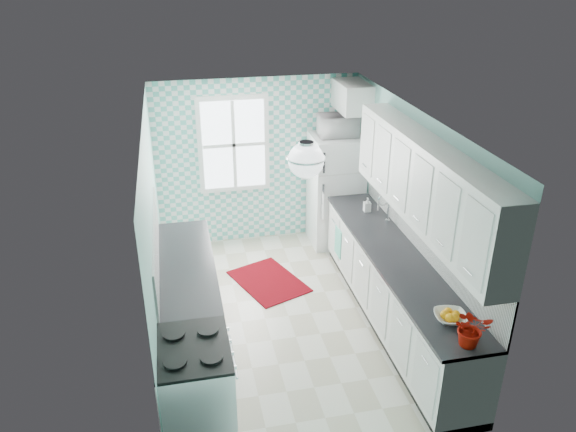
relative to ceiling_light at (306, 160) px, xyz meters
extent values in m
cube|color=beige|center=(0.00, 0.80, -2.33)|extent=(3.00, 4.40, 0.02)
cube|color=white|center=(0.00, 0.80, 0.19)|extent=(3.00, 4.40, 0.02)
cube|color=#84C2B8|center=(0.00, 3.01, -1.07)|extent=(3.00, 0.02, 2.50)
cube|color=#84C2B8|center=(0.00, -1.41, -1.07)|extent=(3.00, 0.02, 2.50)
cube|color=#84C2B8|center=(-1.51, 0.80, -1.07)|extent=(0.02, 4.40, 2.50)
cube|color=#84C2B8|center=(1.51, 0.80, -1.07)|extent=(0.02, 4.40, 2.50)
cube|color=#57BBAC|center=(0.00, 2.99, -1.07)|extent=(3.00, 0.01, 2.50)
cube|color=white|center=(-0.35, 2.96, -0.77)|extent=(1.04, 0.05, 1.44)
cube|color=white|center=(-0.35, 2.95, -0.77)|extent=(0.90, 0.02, 1.30)
cube|color=white|center=(1.49, 0.40, -1.13)|extent=(0.02, 3.60, 0.51)
cube|color=white|center=(-1.49, 0.73, -1.13)|extent=(0.02, 2.15, 0.51)
cube|color=silver|center=(1.33, 0.20, -0.42)|extent=(0.33, 3.20, 0.90)
cube|color=silver|center=(1.30, 2.63, -0.07)|extent=(0.40, 0.74, 0.40)
cylinder|color=silver|center=(0.00, 0.00, 0.16)|extent=(0.14, 0.14, 0.04)
cylinder|color=silver|center=(0.00, 0.00, 0.09)|extent=(0.02, 0.02, 0.12)
sphere|color=white|center=(0.00, 0.00, 0.00)|extent=(0.34, 0.34, 0.34)
cube|color=white|center=(1.20, 0.40, -1.87)|extent=(0.60, 3.60, 0.90)
cube|color=black|center=(1.19, 0.40, -1.40)|extent=(0.63, 3.60, 0.04)
cube|color=white|center=(-1.20, 0.73, -1.87)|extent=(0.60, 2.15, 0.90)
cube|color=black|center=(-1.19, 0.73, -1.40)|extent=(0.63, 2.15, 0.04)
cube|color=silver|center=(1.11, 2.61, -1.48)|extent=(0.74, 0.70, 1.69)
cube|color=silver|center=(1.11, 2.26, -1.09)|extent=(0.72, 0.01, 0.02)
cube|color=silver|center=(0.81, 2.24, -0.89)|extent=(0.03, 0.03, 0.30)
cube|color=silver|center=(0.81, 2.24, -1.48)|extent=(0.03, 0.03, 0.54)
cube|color=white|center=(-1.20, -0.84, -1.82)|extent=(0.64, 0.82, 0.97)
cube|color=black|center=(-1.20, -0.84, -1.34)|extent=(0.64, 0.82, 0.03)
cube|color=black|center=(-0.87, -0.84, -1.76)|extent=(0.01, 0.54, 0.32)
cube|color=silver|center=(1.20, 1.22, -1.40)|extent=(0.52, 0.44, 0.12)
cylinder|color=silver|center=(1.39, 1.22, -1.20)|extent=(0.02, 0.02, 0.30)
torus|color=silver|center=(1.32, 1.22, -1.01)|extent=(0.16, 0.02, 0.16)
cube|color=#6C1707|center=(-0.10, 1.63, -2.32)|extent=(1.08, 1.26, 0.02)
cube|color=#63A894|center=(0.89, 1.68, -1.84)|extent=(0.02, 0.27, 0.40)
imported|color=white|center=(1.20, -0.88, -1.35)|extent=(0.36, 0.36, 0.08)
imported|color=#A40728|center=(1.20, -1.25, -1.21)|extent=(0.38, 0.35, 0.36)
imported|color=#A0BFC8|center=(1.25, 1.62, -1.29)|extent=(0.09, 0.09, 0.19)
imported|color=white|center=(1.11, 2.61, -0.48)|extent=(0.58, 0.41, 0.31)
camera|label=1|loc=(-1.20, -4.82, 1.77)|focal=35.00mm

